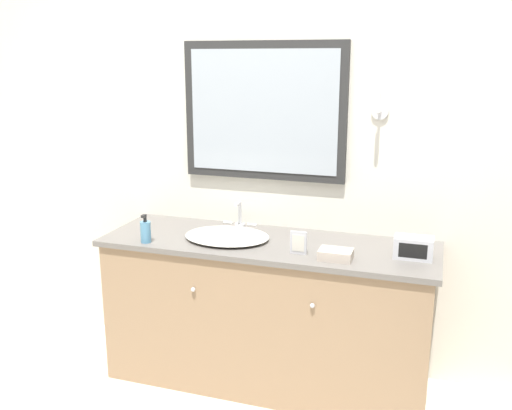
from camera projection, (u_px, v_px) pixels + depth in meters
wall_back at (284, 153)px, 3.30m from camera, size 8.00×0.18×2.55m
vanity_counter at (267, 312)px, 3.22m from camera, size 1.83×0.60×0.84m
sink_basin at (227, 235)px, 3.16m from camera, size 0.47×0.43×0.17m
soap_bottle at (146, 231)px, 3.08m from camera, size 0.06×0.06×0.16m
appliance_box at (413, 248)px, 2.84m from camera, size 0.19×0.11×0.11m
picture_frame at (298, 243)px, 2.90m from camera, size 0.09×0.01×0.12m
hand_towel_near_sink at (336, 254)px, 2.83m from camera, size 0.17×0.12×0.05m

